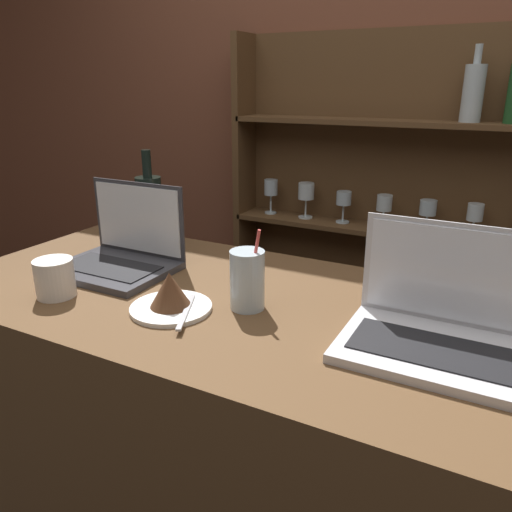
{
  "coord_description": "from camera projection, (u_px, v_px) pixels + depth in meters",
  "views": [
    {
      "loc": [
        0.46,
        -0.57,
        1.5
      ],
      "look_at": [
        -0.04,
        0.38,
        1.13
      ],
      "focal_mm": 35.0,
      "sensor_mm": 36.0,
      "label": 1
    }
  ],
  "objects": [
    {
      "name": "back_shelf",
      "position": [
        409.0,
        237.0,
        2.03
      ],
      "size": [
        1.47,
        0.18,
        1.7
      ],
      "color": "brown",
      "rests_on": "ground_plane"
    },
    {
      "name": "cake_plate",
      "position": [
        170.0,
        296.0,
        1.09
      ],
      "size": [
        0.18,
        0.18,
        0.09
      ],
      "color": "white",
      "rests_on": "bar_counter"
    },
    {
      "name": "laptop_far",
      "position": [
        436.0,
        323.0,
        0.93
      ],
      "size": [
        0.33,
        0.24,
        0.22
      ],
      "color": "silver",
      "rests_on": "bar_counter"
    },
    {
      "name": "wine_bottle_dark",
      "position": [
        150.0,
        209.0,
        1.52
      ],
      "size": [
        0.08,
        0.08,
        0.29
      ],
      "color": "black",
      "rests_on": "bar_counter"
    },
    {
      "name": "back_wall",
      "position": [
        396.0,
        122.0,
        2.0
      ],
      "size": [
        7.0,
        0.06,
        2.7
      ],
      "color": "brown",
      "rests_on": "ground_plane"
    },
    {
      "name": "water_glass",
      "position": [
        247.0,
        280.0,
        1.09
      ],
      "size": [
        0.08,
        0.08,
        0.18
      ],
      "color": "silver",
      "rests_on": "bar_counter"
    },
    {
      "name": "laptop_near",
      "position": [
        121.0,
        251.0,
        1.33
      ],
      "size": [
        0.3,
        0.23,
        0.22
      ],
      "color": "#333338",
      "rests_on": "bar_counter"
    },
    {
      "name": "bar_counter",
      "position": [
        262.0,
        485.0,
        1.29
      ],
      "size": [
        1.63,
        0.68,
        1.03
      ],
      "color": "brown",
      "rests_on": "ground_plane"
    },
    {
      "name": "coffee_cup",
      "position": [
        55.0,
        278.0,
        1.16
      ],
      "size": [
        0.09,
        0.09,
        0.09
      ],
      "color": "silver",
      "rests_on": "bar_counter"
    }
  ]
}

